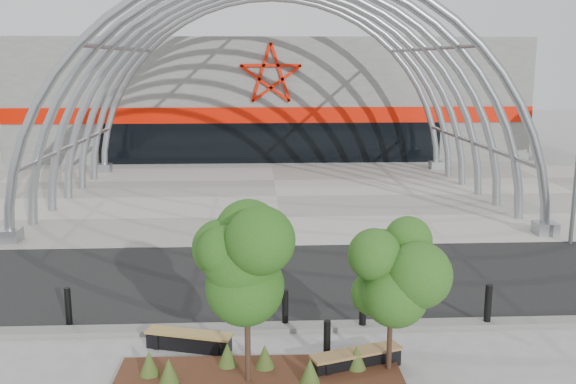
{
  "coord_description": "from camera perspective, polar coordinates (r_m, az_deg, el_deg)",
  "views": [
    {
      "loc": [
        -0.94,
        -15.07,
        6.53
      ],
      "look_at": [
        0.0,
        4.0,
        2.6
      ],
      "focal_mm": 40.0,
      "sensor_mm": 36.0,
      "label": 1
    }
  ],
  "objects": [
    {
      "name": "bollard_4",
      "position": [
        16.98,
        17.35,
        -9.6
      ],
      "size": [
        0.17,
        0.17,
        1.07
      ],
      "primitive_type": "cylinder",
      "color": "black",
      "rests_on": "ground"
    },
    {
      "name": "street_tree_1",
      "position": [
        13.44,
        9.22,
        -6.79
      ],
      "size": [
        1.36,
        1.36,
        3.23
      ],
      "color": "black",
      "rests_on": "ground"
    },
    {
      "name": "forecourt",
      "position": [
        31.27,
        -1.04,
        -0.39
      ],
      "size": [
        60.0,
        17.0,
        0.04
      ],
      "primitive_type": "cube",
      "color": "gray",
      "rests_on": "ground"
    },
    {
      "name": "bollard_2",
      "position": [
        14.42,
        3.49,
        -13.15
      ],
      "size": [
        0.16,
        0.16,
        0.98
      ],
      "primitive_type": "cylinder",
      "color": "black",
      "rests_on": "ground"
    },
    {
      "name": "kerb",
      "position": [
        16.2,
        0.76,
        -11.91
      ],
      "size": [
        60.0,
        0.5,
        0.12
      ],
      "primitive_type": "cube",
      "color": "#62625E",
      "rests_on": "ground"
    },
    {
      "name": "arena_building",
      "position": [
        48.59,
        -1.74,
        8.62
      ],
      "size": [
        34.0,
        15.24,
        8.0
      ],
      "color": "slate",
      "rests_on": "ground"
    },
    {
      "name": "bench_0",
      "position": [
        15.28,
        -8.8,
        -12.95
      ],
      "size": [
        2.06,
        0.99,
        0.42
      ],
      "color": "black",
      "rests_on": "ground"
    },
    {
      "name": "bench_1",
      "position": [
        14.3,
        6.09,
        -14.68
      ],
      "size": [
        2.08,
        1.08,
        0.43
      ],
      "color": "black",
      "rests_on": "ground"
    },
    {
      "name": "bollard_1",
      "position": [
        16.17,
        -0.25,
        -10.33
      ],
      "size": [
        0.15,
        0.15,
        0.96
      ],
      "primitive_type": "cylinder",
      "color": "black",
      "rests_on": "ground"
    },
    {
      "name": "planting_bed",
      "position": [
        13.87,
        -2.9,
        -15.76
      ],
      "size": [
        5.96,
        1.89,
        0.63
      ],
      "color": "#401C14",
      "rests_on": "ground"
    },
    {
      "name": "vault_canopy",
      "position": [
        31.27,
        -1.04,
        -0.4
      ],
      "size": [
        20.8,
        15.8,
        20.36
      ],
      "color": "gray",
      "rests_on": "ground"
    },
    {
      "name": "bollard_0",
      "position": [
        17.19,
        -18.95,
        -9.6
      ],
      "size": [
        0.16,
        0.16,
        0.98
      ],
      "primitive_type": "cylinder",
      "color": "black",
      "rests_on": "ground"
    },
    {
      "name": "ground",
      "position": [
        16.45,
        0.7,
        -11.76
      ],
      "size": [
        140.0,
        140.0,
        0.0
      ],
      "primitive_type": "plane",
      "color": "gray",
      "rests_on": "ground"
    },
    {
      "name": "road",
      "position": [
        19.7,
        0.07,
        -7.69
      ],
      "size": [
        140.0,
        7.0,
        0.02
      ],
      "primitive_type": "cube",
      "color": "black",
      "rests_on": "ground"
    },
    {
      "name": "bollard_3",
      "position": [
        16.13,
        6.67,
        -10.25
      ],
      "size": [
        0.17,
        0.17,
        1.07
      ],
      "primitive_type": "cylinder",
      "color": "black",
      "rests_on": "ground"
    },
    {
      "name": "street_tree_0",
      "position": [
        12.68,
        -3.7,
        -6.05
      ],
      "size": [
        1.64,
        1.64,
        3.73
      ],
      "color": "black",
      "rests_on": "ground"
    }
  ]
}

